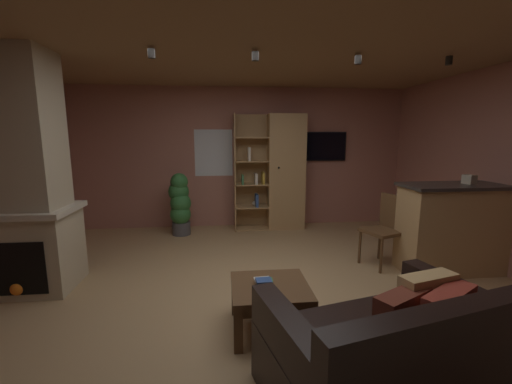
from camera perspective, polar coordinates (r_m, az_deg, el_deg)
floor at (r=3.58m, az=0.70°, el=-18.11°), size 6.01×5.68×0.02m
wall_back at (r=6.04m, az=-2.43°, el=5.98°), size 6.13×0.06×2.53m
ceiling at (r=3.28m, az=0.80°, el=25.28°), size 6.01×5.68×0.02m
window_pane_back at (r=5.99m, az=-7.45°, el=6.82°), size 0.68×0.01×0.84m
stone_fireplace at (r=4.20m, az=-35.60°, el=0.79°), size 0.94×0.75×2.53m
bookshelf_cabinet at (r=5.87m, az=4.40°, el=3.38°), size 1.25×0.41×2.05m
kitchen_bar_counter at (r=4.76m, az=32.36°, el=-5.31°), size 1.51×0.57×1.09m
tissue_box at (r=4.70m, az=33.35°, el=1.88°), size 0.15×0.15×0.11m
leather_couch at (r=2.41m, az=22.56°, el=-25.45°), size 1.62×1.26×0.84m
coffee_table at (r=2.93m, az=2.49°, el=-17.46°), size 0.66×0.63×0.41m
table_book_0 at (r=2.93m, az=1.54°, el=-15.34°), size 0.15×0.10×0.03m
table_book_1 at (r=2.89m, az=1.12°, el=-15.18°), size 0.14×0.12×0.02m
table_book_2 at (r=2.83m, az=1.37°, el=-15.32°), size 0.14×0.12×0.02m
dining_chair at (r=4.53m, az=21.92°, el=-5.45°), size 0.54×0.54×0.92m
potted_floor_plant at (r=5.62m, az=-13.19°, el=-1.91°), size 0.38×0.40×1.06m
wall_mounted_tv at (r=6.23m, az=11.30°, el=7.86°), size 0.95×0.06×0.53m
track_light_spot_0 at (r=3.95m, az=-34.70°, el=19.77°), size 0.07×0.07×0.09m
track_light_spot_1 at (r=3.59m, az=-17.89°, el=22.14°), size 0.07×0.07×0.09m
track_light_spot_2 at (r=3.55m, az=-0.12°, el=22.76°), size 0.07×0.07×0.09m
track_light_spot_3 at (r=3.86m, az=17.47°, el=21.26°), size 0.07×0.07×0.09m
track_light_spot_4 at (r=4.28m, az=30.76°, el=19.21°), size 0.07×0.07×0.09m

